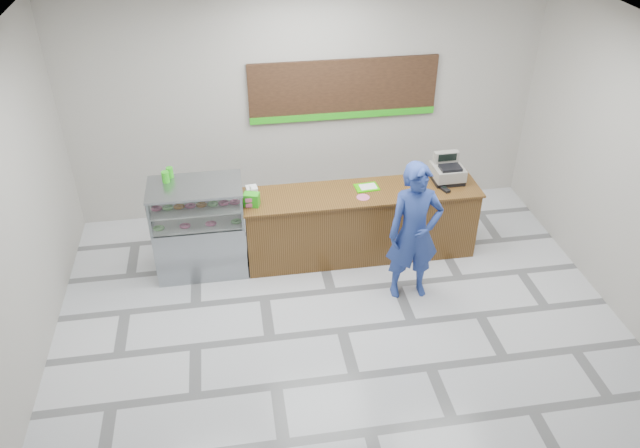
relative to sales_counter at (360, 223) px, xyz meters
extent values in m
plane|color=silver|center=(-0.55, -1.55, -0.52)|extent=(7.00, 7.00, 0.00)
plane|color=#B7B2A8|center=(-0.55, 1.45, 1.23)|extent=(7.00, 0.00, 7.00)
plane|color=silver|center=(-0.55, -1.55, 2.98)|extent=(7.00, 7.00, 0.00)
cube|color=brown|center=(0.00, 0.00, -0.02)|extent=(3.20, 0.70, 1.00)
cube|color=brown|center=(0.00, 0.00, 0.50)|extent=(3.26, 0.76, 0.03)
cube|color=gray|center=(-2.22, 0.00, -0.12)|extent=(1.20, 0.70, 0.80)
cube|color=white|center=(-2.22, 0.00, 0.53)|extent=(1.20, 0.70, 0.50)
cube|color=gray|center=(-2.22, 0.00, 0.80)|extent=(1.22, 0.72, 0.03)
cube|color=silver|center=(-2.22, 0.00, 0.30)|extent=(1.14, 0.64, 0.02)
cube|color=silver|center=(-2.22, 0.00, 0.54)|extent=(1.14, 0.64, 0.02)
torus|color=#8FDB7E|center=(-2.72, -0.10, 0.34)|extent=(0.15, 0.15, 0.05)
torus|color=#D35D8D|center=(-2.39, -0.10, 0.34)|extent=(0.15, 0.15, 0.05)
torus|color=#D35D8D|center=(-2.05, -0.10, 0.34)|extent=(0.15, 0.15, 0.05)
torus|color=#8FDB7E|center=(-1.72, -0.10, 0.34)|extent=(0.15, 0.15, 0.05)
torus|color=#D35D8D|center=(-2.72, 0.05, 0.58)|extent=(0.15, 0.15, 0.05)
torus|color=#8FDB7E|center=(-2.58, 0.05, 0.58)|extent=(0.15, 0.15, 0.05)
torus|color=#B87027|center=(-2.43, 0.05, 0.58)|extent=(0.15, 0.15, 0.05)
torus|color=#D35D8D|center=(-2.29, 0.05, 0.58)|extent=(0.15, 0.15, 0.05)
torus|color=#B87027|center=(-2.15, 0.05, 0.58)|extent=(0.15, 0.15, 0.05)
torus|color=#8FDB7E|center=(-2.01, 0.05, 0.58)|extent=(0.15, 0.15, 0.05)
torus|color=#D35D8D|center=(-1.86, 0.05, 0.58)|extent=(0.15, 0.15, 0.05)
torus|color=#D35D8D|center=(-1.72, 0.05, 0.58)|extent=(0.15, 0.15, 0.05)
cube|color=black|center=(0.00, 1.41, 1.43)|extent=(2.80, 0.05, 0.90)
cube|color=green|center=(0.00, 1.38, 1.03)|extent=(2.80, 0.02, 0.10)
cube|color=black|center=(1.24, 0.12, 0.54)|extent=(0.41, 0.41, 0.06)
cube|color=gray|center=(1.24, 0.12, 0.66)|extent=(0.42, 0.44, 0.16)
cube|color=black|center=(1.24, 0.04, 0.76)|extent=(0.29, 0.21, 0.04)
cube|color=gray|center=(1.24, 0.24, 0.82)|extent=(0.35, 0.11, 0.16)
cube|color=black|center=(1.24, 0.18, 0.84)|extent=(0.27, 0.02, 0.10)
cube|color=black|center=(1.13, -0.16, 0.53)|extent=(0.11, 0.16, 0.04)
cube|color=#35DD00|center=(0.09, 0.10, 0.52)|extent=(0.34, 0.26, 0.02)
cube|color=white|center=(0.11, 0.10, 0.53)|extent=(0.24, 0.18, 0.00)
cube|color=white|center=(-1.48, 0.14, 0.58)|extent=(0.16, 0.16, 0.13)
cylinder|color=silver|center=(-1.50, 0.01, 0.57)|extent=(0.08, 0.08, 0.11)
cube|color=green|center=(-1.50, -0.11, 0.60)|extent=(0.23, 0.19, 0.18)
cylinder|color=#D35D8D|center=(-0.02, -0.15, 0.52)|extent=(0.18, 0.18, 0.00)
cylinder|color=green|center=(-2.58, 0.15, 0.89)|extent=(0.10, 0.10, 0.15)
cylinder|color=green|center=(-2.53, 0.28, 0.88)|extent=(0.09, 0.09, 0.14)
imported|color=navy|center=(0.47, -0.95, 0.43)|extent=(0.70, 0.46, 1.90)
camera|label=1|loc=(-1.72, -7.12, 4.82)|focal=35.00mm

